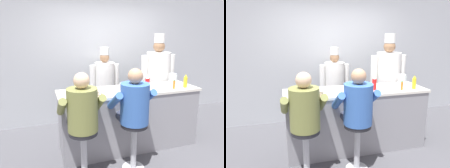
# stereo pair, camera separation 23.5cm
# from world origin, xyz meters

# --- Properties ---
(ground_plane) EXTENTS (20.00, 20.00, 0.00)m
(ground_plane) POSITION_xyz_m (0.00, 0.00, 0.00)
(ground_plane) COLOR #4C4C51
(wall_back) EXTENTS (10.00, 0.06, 2.70)m
(wall_back) POSITION_xyz_m (0.00, 1.74, 1.35)
(wall_back) COLOR #B2B7BC
(wall_back) RESTS_ON ground_plane
(diner_counter) EXTENTS (2.30, 0.67, 1.01)m
(diner_counter) POSITION_xyz_m (0.00, 0.34, 0.50)
(diner_counter) COLOR gray
(diner_counter) RESTS_ON ground_plane
(ketchup_bottle_red) EXTENTS (0.07, 0.07, 0.24)m
(ketchup_bottle_red) POSITION_xyz_m (0.28, 0.26, 1.11)
(ketchup_bottle_red) COLOR red
(ketchup_bottle_red) RESTS_ON diner_counter
(mustard_bottle_yellow) EXTENTS (0.06, 0.06, 0.22)m
(mustard_bottle_yellow) POSITION_xyz_m (0.93, 0.16, 1.11)
(mustard_bottle_yellow) COLOR yellow
(mustard_bottle_yellow) RESTS_ON diner_counter
(hot_sauce_bottle_orange) EXTENTS (0.04, 0.04, 0.14)m
(hot_sauce_bottle_orange) POSITION_xyz_m (0.70, 0.13, 1.07)
(hot_sauce_bottle_orange) COLOR orange
(hot_sauce_bottle_orange) RESTS_ON diner_counter
(water_pitcher_clear) EXTENTS (0.15, 0.13, 0.18)m
(water_pitcher_clear) POSITION_xyz_m (0.89, 0.47, 1.10)
(water_pitcher_clear) COLOR silver
(water_pitcher_clear) RESTS_ON diner_counter
(breakfast_plate) EXTENTS (0.25, 0.25, 0.05)m
(breakfast_plate) POSITION_xyz_m (-0.90, 0.30, 1.02)
(breakfast_plate) COLOR white
(breakfast_plate) RESTS_ON diner_counter
(cereal_bowl) EXTENTS (0.16, 0.16, 0.05)m
(cereal_bowl) POSITION_xyz_m (0.04, 0.14, 1.03)
(cereal_bowl) COLOR white
(cereal_bowl) RESTS_ON diner_counter
(coffee_mug_tan) EXTENTS (0.13, 0.08, 0.09)m
(coffee_mug_tan) POSITION_xyz_m (-0.62, 0.08, 1.05)
(coffee_mug_tan) COLOR beige
(coffee_mug_tan) RESTS_ON diner_counter
(napkin_dispenser_chrome) EXTENTS (0.11, 0.07, 0.12)m
(napkin_dispenser_chrome) POSITION_xyz_m (-0.11, 0.32, 1.07)
(napkin_dispenser_chrome) COLOR silver
(napkin_dispenser_chrome) RESTS_ON diner_counter
(diner_seated_olive) EXTENTS (0.58, 0.57, 1.44)m
(diner_seated_olive) POSITION_xyz_m (-0.89, -0.24, 0.91)
(diner_seated_olive) COLOR #B2B5BA
(diner_seated_olive) RESTS_ON ground_plane
(diner_seated_blue) EXTENTS (0.59, 0.58, 1.45)m
(diner_seated_blue) POSITION_xyz_m (-0.19, -0.24, 0.92)
(diner_seated_blue) COLOR #B2B5BA
(diner_seated_blue) RESTS_ON ground_plane
(cook_in_whites_near) EXTENTS (0.63, 0.40, 1.61)m
(cook_in_whites_near) POSITION_xyz_m (-0.08, 1.43, 0.89)
(cook_in_whites_near) COLOR #232328
(cook_in_whites_near) RESTS_ON ground_plane
(cook_in_whites_far) EXTENTS (0.74, 0.47, 1.88)m
(cook_in_whites_far) POSITION_xyz_m (0.89, 0.96, 1.03)
(cook_in_whites_far) COLOR #232328
(cook_in_whites_far) RESTS_ON ground_plane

